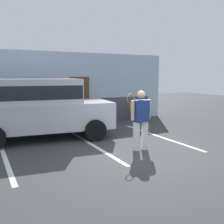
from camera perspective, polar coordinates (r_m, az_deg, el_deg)
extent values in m
plane|color=#38383A|center=(7.38, 6.63, -9.10)|extent=(40.00, 40.00, 0.00)
cube|color=silver|center=(7.67, -22.46, -8.99)|extent=(0.12, 4.40, 0.01)
cube|color=silver|center=(8.26, -4.27, -7.19)|extent=(0.12, 4.40, 0.01)
cube|color=silver|center=(9.53, 10.16, -5.24)|extent=(0.12, 4.40, 0.01)
cube|color=silver|center=(12.10, -8.22, 5.22)|extent=(9.31, 0.30, 3.19)
cube|color=#4C4C51|center=(12.01, -7.81, 0.19)|extent=(7.82, 0.10, 1.10)
cube|color=brown|center=(11.99, -7.04, 2.60)|extent=(0.90, 0.06, 2.10)
cube|color=#B7B7BC|center=(9.23, -14.72, -0.76)|extent=(4.79, 2.41, 0.90)
cube|color=#B7B7BC|center=(9.12, -16.48, 4.44)|extent=(3.08, 2.08, 0.80)
cube|color=black|center=(9.12, -16.47, 4.32)|extent=(3.03, 2.09, 0.44)
cylinder|color=black|center=(10.49, -6.76, -1.96)|extent=(0.74, 0.34, 0.72)
cylinder|color=black|center=(8.69, -3.69, -3.99)|extent=(0.74, 0.34, 0.72)
cylinder|color=white|center=(7.74, 7.16, -5.07)|extent=(0.20, 0.20, 0.84)
cylinder|color=white|center=(7.60, 5.33, -5.30)|extent=(0.20, 0.20, 0.84)
cube|color=navy|center=(7.54, 6.34, 0.26)|extent=(0.44, 0.28, 0.63)
sphere|color=beige|center=(7.49, 6.39, 3.78)|extent=(0.23, 0.23, 0.23)
cylinder|color=beige|center=(7.68, 8.05, 0.57)|extent=(0.11, 0.11, 0.57)
cylinder|color=beige|center=(7.40, 4.57, 0.35)|extent=(0.11, 0.11, 0.57)
torus|color=olive|center=(7.38, 4.09, 2.96)|extent=(0.29, 0.10, 0.29)
cylinder|color=olive|center=(7.40, 4.08, 1.15)|extent=(0.03, 0.03, 0.20)
cylinder|color=gray|center=(12.67, 5.68, -1.39)|extent=(0.35, 0.35, 0.22)
sphere|color=#2D6B28|center=(12.62, 5.70, 0.14)|extent=(0.55, 0.55, 0.55)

